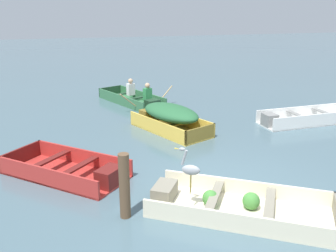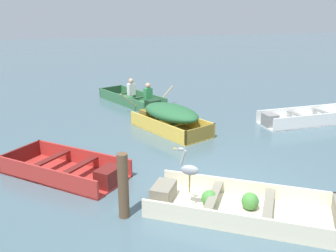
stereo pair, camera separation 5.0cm
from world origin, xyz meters
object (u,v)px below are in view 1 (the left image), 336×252
object	(u,v)px
skiff_yellow_near_moored	(170,116)
mooring_post	(124,186)
rowboat_green_with_crew	(134,99)
dinghy_cream_foreground	(232,205)
skiff_white_mid_moored	(305,119)
skiff_red_far_moored	(71,171)
heron_on_dinghy	(190,168)

from	to	relation	value
skiff_yellow_near_moored	mooring_post	world-z (taller)	mooring_post
rowboat_green_with_crew	dinghy_cream_foreground	bearing A→B (deg)	-88.95
skiff_white_mid_moored	skiff_yellow_near_moored	bearing A→B (deg)	173.68
dinghy_cream_foreground	skiff_red_far_moored	distance (m)	3.53
skiff_yellow_near_moored	skiff_white_mid_moored	bearing A→B (deg)	-6.32
rowboat_green_with_crew	heron_on_dinghy	world-z (taller)	heron_on_dinghy
skiff_red_far_moored	heron_on_dinghy	bearing A→B (deg)	-45.79
skiff_yellow_near_moored	rowboat_green_with_crew	distance (m)	3.45
skiff_red_far_moored	rowboat_green_with_crew	world-z (taller)	rowboat_green_with_crew
rowboat_green_with_crew	heron_on_dinghy	size ratio (longest dim) A/B	3.87
heron_on_dinghy	dinghy_cream_foreground	bearing A→B (deg)	-18.89
skiff_white_mid_moored	rowboat_green_with_crew	distance (m)	6.08
skiff_red_far_moored	skiff_yellow_near_moored	bearing A→B (deg)	39.48
skiff_white_mid_moored	skiff_red_far_moored	world-z (taller)	skiff_white_mid_moored
dinghy_cream_foreground	skiff_red_far_moored	xyz separation A→B (m)	(-2.70, 2.28, 0.02)
mooring_post	skiff_red_far_moored	bearing A→B (deg)	113.67
dinghy_cream_foreground	mooring_post	size ratio (longest dim) A/B	2.88
skiff_yellow_near_moored	rowboat_green_with_crew	size ratio (longest dim) A/B	0.85
skiff_yellow_near_moored	skiff_red_far_moored	bearing A→B (deg)	-140.52
dinghy_cream_foreground	skiff_yellow_near_moored	bearing A→B (deg)	87.08
rowboat_green_with_crew	skiff_red_far_moored	bearing A→B (deg)	-113.57
mooring_post	rowboat_green_with_crew	bearing A→B (deg)	77.61
skiff_red_far_moored	heron_on_dinghy	world-z (taller)	heron_on_dinghy
skiff_yellow_near_moored	heron_on_dinghy	world-z (taller)	heron_on_dinghy
dinghy_cream_foreground	skiff_white_mid_moored	distance (m)	6.19
skiff_white_mid_moored	mooring_post	size ratio (longest dim) A/B	2.79
skiff_red_far_moored	rowboat_green_with_crew	bearing A→B (deg)	66.43
mooring_post	skiff_yellow_near_moored	bearing A→B (deg)	64.25
skiff_yellow_near_moored	rowboat_green_with_crew	world-z (taller)	rowboat_green_with_crew
dinghy_cream_foreground	skiff_yellow_near_moored	size ratio (longest dim) A/B	1.23
heron_on_dinghy	mooring_post	world-z (taller)	heron_on_dinghy
skiff_white_mid_moored	skiff_red_far_moored	bearing A→B (deg)	-164.91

